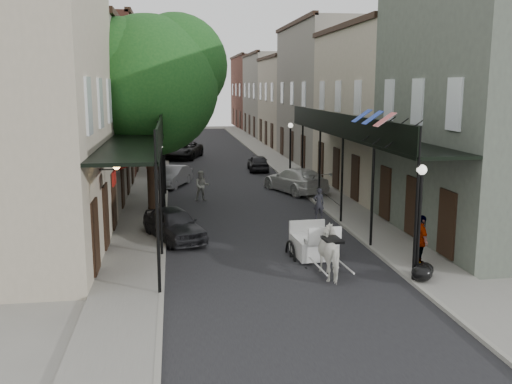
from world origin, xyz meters
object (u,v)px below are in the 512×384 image
object	(u,v)px
pedestrian_sidewalk_left	(154,163)
car_left_mid	(172,176)
lamppost_right_near	(419,221)
car_left_far	(184,150)
horse	(333,253)
car_right_far	(258,163)
lamppost_left	(160,184)
lamppost_right_far	(290,150)
pedestrian_walking	(202,186)
carriage	(311,227)
tree_near	(157,80)
car_right_near	(295,180)
tree_far	(161,91)
pedestrian_sidewalk_right	(421,241)
car_left_near	(174,224)

from	to	relation	value
pedestrian_sidewalk_left	car_left_mid	distance (m)	3.70
lamppost_right_near	car_left_far	world-z (taller)	lamppost_right_near
horse	car_right_far	size ratio (longest dim) A/B	0.54
lamppost_left	car_left_mid	xyz separation A→B (m)	(0.50, 11.03, -1.41)
lamppost_right_far	car_left_far	world-z (taller)	lamppost_right_far
car_right_far	pedestrian_walking	bearing A→B (deg)	68.98
carriage	tree_near	bearing A→B (deg)	120.02
pedestrian_sidewalk_left	car_right_near	world-z (taller)	pedestrian_sidewalk_left
tree_far	lamppost_left	bearing A→B (deg)	-89.54
horse	pedestrian_sidewalk_right	bearing A→B (deg)	-177.21
car_right_near	lamppost_right_far	bearing A→B (deg)	-116.61
lamppost_right_far	car_left_mid	bearing A→B (deg)	-172.79
lamppost_right_far	car_right_near	xyz separation A→B (m)	(-0.50, -4.00, -1.32)
lamppost_left	carriage	size ratio (longest dim) A/B	1.36
pedestrian_walking	car_left_near	world-z (taller)	pedestrian_walking
lamppost_right_far	car_left_mid	xyz separation A→B (m)	(-7.70, -0.97, -1.41)
lamppost_right_near	pedestrian_sidewalk_right	distance (m)	1.84
lamppost_left	car_right_far	xyz separation A→B (m)	(6.78, 16.73, -1.45)
car_left_far	car_right_near	world-z (taller)	car_left_far
pedestrian_sidewalk_right	pedestrian_sidewalk_left	bearing A→B (deg)	27.24
carriage	car_right_near	world-z (taller)	carriage
tree_far	carriage	xyz separation A→B (m)	(5.73, -22.65, -4.78)
lamppost_right_far	pedestrian_walking	distance (m)	8.46
pedestrian_walking	carriage	bearing A→B (deg)	-70.56
car_left_near	car_left_far	xyz separation A→B (m)	(0.94, 26.56, 0.07)
tree_near	lamppost_right_far	size ratio (longest dim) A/B	2.60
lamppost_left	carriage	distance (m)	7.22
pedestrian_sidewalk_left	car_left_near	world-z (taller)	pedestrian_sidewalk_left
lamppost_right_near	tree_far	bearing A→B (deg)	107.68
pedestrian_sidewalk_left	car_right_near	xyz separation A→B (m)	(8.40, -6.51, -0.31)
lamppost_right_near	car_right_far	world-z (taller)	lamppost_right_near
car_left_mid	car_right_far	bearing A→B (deg)	63.07
tree_far	car_left_mid	world-z (taller)	tree_far
car_left_mid	car_right_far	size ratio (longest dim) A/B	1.10
lamppost_right_far	car_left_near	xyz separation A→B (m)	(-7.64, -13.66, -1.38)
pedestrian_sidewalk_right	car_left_far	world-z (taller)	pedestrian_sidewalk_right
horse	car_left_mid	distance (m)	18.77
horse	carriage	size ratio (longest dim) A/B	0.71
carriage	car_right_far	world-z (taller)	carriage
tree_near	lamppost_right_far	distance (m)	12.24
carriage	car_left_near	xyz separation A→B (m)	(-5.02, 2.81, -0.38)
horse	car_left_mid	size ratio (longest dim) A/B	0.50
horse	tree_far	bearing A→B (deg)	-80.16
pedestrian_sidewalk_left	car_right_far	size ratio (longest dim) A/B	0.52
tree_far	pedestrian_walking	bearing A→B (deg)	-79.33
tree_far	car_right_near	size ratio (longest dim) A/B	1.71
carriage	car_right_far	xyz separation A→B (m)	(1.19, 21.20, -0.45)
car_left_near	lamppost_left	bearing A→B (deg)	87.07
carriage	pedestrian_sidewalk_left	bearing A→B (deg)	105.04
tree_far	lamppost_right_far	size ratio (longest dim) A/B	2.32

